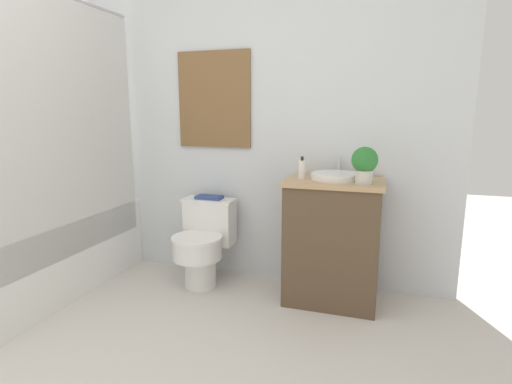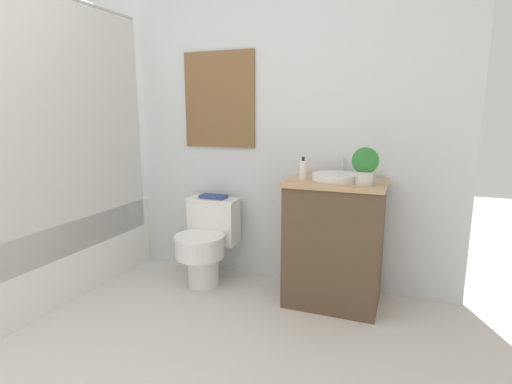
# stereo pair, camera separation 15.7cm
# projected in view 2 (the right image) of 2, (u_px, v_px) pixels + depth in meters

# --- Properties ---
(wall_back) EXTENTS (3.51, 0.07, 2.50)m
(wall_back) POSITION_uv_depth(u_px,v_px,m) (221.00, 113.00, 3.04)
(wall_back) COLOR silver
(wall_back) RESTS_ON ground_plane
(shower_area) EXTENTS (0.56, 1.48, 1.98)m
(shower_area) POSITION_uv_depth(u_px,v_px,m) (56.00, 245.00, 2.86)
(shower_area) COLOR white
(shower_area) RESTS_ON ground_plane
(toilet) EXTENTS (0.39, 0.50, 0.62)m
(toilet) POSITION_uv_depth(u_px,v_px,m) (206.00, 240.00, 2.96)
(toilet) COLOR white
(toilet) RESTS_ON ground_plane
(vanity) EXTENTS (0.63, 0.45, 0.83)m
(vanity) POSITION_uv_depth(u_px,v_px,m) (334.00, 242.00, 2.62)
(vanity) COLOR brown
(vanity) RESTS_ON ground_plane
(sink) EXTENTS (0.32, 0.36, 0.13)m
(sink) POSITION_uv_depth(u_px,v_px,m) (337.00, 177.00, 2.56)
(sink) COLOR white
(sink) RESTS_ON vanity
(soap_bottle) EXTENTS (0.05, 0.05, 0.15)m
(soap_bottle) POSITION_uv_depth(u_px,v_px,m) (303.00, 170.00, 2.56)
(soap_bottle) COLOR silver
(soap_bottle) RESTS_ON vanity
(potted_plant) EXTENTS (0.16, 0.16, 0.22)m
(potted_plant) POSITION_uv_depth(u_px,v_px,m) (365.00, 164.00, 2.36)
(potted_plant) COLOR beige
(potted_plant) RESTS_ON vanity
(book_on_tank) EXTENTS (0.20, 0.11, 0.02)m
(book_on_tank) POSITION_uv_depth(u_px,v_px,m) (213.00, 197.00, 3.01)
(book_on_tank) COLOR #33477F
(book_on_tank) RESTS_ON toilet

